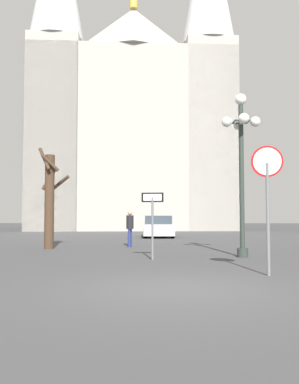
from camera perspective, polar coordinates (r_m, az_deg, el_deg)
ground_plane at (r=7.85m, az=3.70°, el=-13.51°), size 120.00×120.00×0.00m
cathedral at (r=40.80m, az=-2.41°, el=9.53°), size 19.63×14.92×32.37m
stop_sign at (r=9.83m, az=16.25°, el=0.94°), size 0.73×0.14×3.02m
one_way_arrow_sign at (r=12.69m, az=0.42°, el=-3.26°), size 0.69×0.13×2.10m
street_lamp at (r=14.01m, az=12.78°, el=5.76°), size 1.30×1.30×5.50m
bare_tree at (r=17.34m, az=-13.88°, el=-0.84°), size 1.28×1.30×4.19m
parked_car_near_white at (r=25.81m, az=1.20°, el=-4.92°), size 2.02×4.21×1.34m
pedestrian_walking at (r=17.83m, az=-2.77°, el=-4.65°), size 0.32×0.32×1.59m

